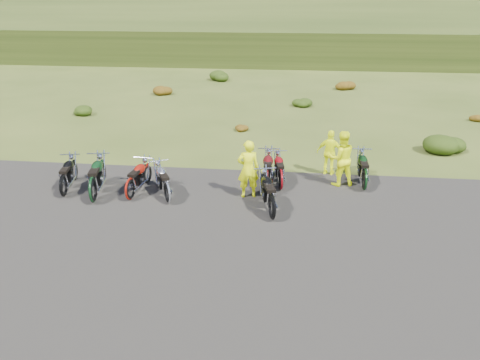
# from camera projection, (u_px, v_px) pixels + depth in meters

# --- Properties ---
(ground) EXTENTS (300.00, 300.00, 0.00)m
(ground) POSITION_uv_depth(u_px,v_px,m) (218.00, 220.00, 13.53)
(ground) COLOR #394A18
(ground) RESTS_ON ground
(gravel_pad) EXTENTS (20.00, 12.00, 0.04)m
(gravel_pad) POSITION_uv_depth(u_px,v_px,m) (205.00, 256.00, 11.70)
(gravel_pad) COLOR black
(gravel_pad) RESTS_ON ground
(hill_slope) EXTENTS (300.00, 45.97, 9.37)m
(hill_slope) POSITION_uv_depth(u_px,v_px,m) (279.00, 42.00, 59.52)
(hill_slope) COLOR #283612
(hill_slope) RESTS_ON ground
(hill_plateau) EXTENTS (300.00, 90.00, 9.17)m
(hill_plateau) POSITION_uv_depth(u_px,v_px,m) (288.00, 17.00, 114.71)
(hill_plateau) COLOR #283612
(hill_plateau) RESTS_ON ground
(shrub_1) EXTENTS (1.03, 1.03, 0.61)m
(shrub_1) POSITION_uv_depth(u_px,v_px,m) (82.00, 109.00, 24.77)
(shrub_1) COLOR #21370D
(shrub_1) RESTS_ON ground
(shrub_2) EXTENTS (1.30, 1.30, 0.77)m
(shrub_2) POSITION_uv_depth(u_px,v_px,m) (162.00, 89.00, 29.31)
(shrub_2) COLOR #69350D
(shrub_2) RESTS_ON ground
(shrub_3) EXTENTS (1.56, 1.56, 0.92)m
(shrub_3) POSITION_uv_depth(u_px,v_px,m) (220.00, 75.00, 33.85)
(shrub_3) COLOR #21370D
(shrub_3) RESTS_ON ground
(shrub_4) EXTENTS (0.77, 0.77, 0.45)m
(shrub_4) POSITION_uv_depth(u_px,v_px,m) (240.00, 126.00, 21.95)
(shrub_4) COLOR #69350D
(shrub_4) RESTS_ON ground
(shrub_5) EXTENTS (1.03, 1.03, 0.61)m
(shrub_5) POSITION_uv_depth(u_px,v_px,m) (301.00, 101.00, 26.49)
(shrub_5) COLOR #21370D
(shrub_5) RESTS_ON ground
(shrub_6) EXTENTS (1.30, 1.30, 0.77)m
(shrub_6) POSITION_uv_depth(u_px,v_px,m) (345.00, 84.00, 31.04)
(shrub_6) COLOR #69350D
(shrub_6) RESTS_ON ground
(shrub_7) EXTENTS (1.56, 1.56, 0.92)m
(shrub_7) POSITION_uv_depth(u_px,v_px,m) (446.00, 141.00, 19.02)
(shrub_7) COLOR #21370D
(shrub_7) RESTS_ON ground
(shrub_8) EXTENTS (0.77, 0.77, 0.45)m
(shrub_8) POSITION_uv_depth(u_px,v_px,m) (474.00, 116.00, 23.68)
(shrub_8) COLOR #69350D
(shrub_8) RESTS_ON ground
(motorcycle_0) EXTENTS (1.04, 2.11, 1.06)m
(motorcycle_0) POSITION_uv_depth(u_px,v_px,m) (65.00, 197.00, 15.04)
(motorcycle_0) COLOR black
(motorcycle_0) RESTS_ON ground
(motorcycle_1) EXTENTS (0.87, 2.06, 1.05)m
(motorcycle_1) POSITION_uv_depth(u_px,v_px,m) (131.00, 200.00, 14.81)
(motorcycle_1) COLOR maroon
(motorcycle_1) RESTS_ON ground
(motorcycle_2) EXTENTS (1.19, 2.40, 1.20)m
(motorcycle_2) POSITION_uv_depth(u_px,v_px,m) (94.00, 202.00, 14.63)
(motorcycle_2) COLOR black
(motorcycle_2) RESTS_ON ground
(motorcycle_3) EXTENTS (1.51, 2.07, 1.04)m
(motorcycle_3) POSITION_uv_depth(u_px,v_px,m) (168.00, 203.00, 14.58)
(motorcycle_3) COLOR silver
(motorcycle_3) RESTS_ON ground
(motorcycle_4) EXTENTS (0.80, 2.22, 1.15)m
(motorcycle_4) POSITION_uv_depth(u_px,v_px,m) (267.00, 194.00, 15.27)
(motorcycle_4) COLOR #550E10
(motorcycle_4) RESTS_ON ground
(motorcycle_5) EXTENTS (1.24, 2.29, 1.14)m
(motorcycle_5) POSITION_uv_depth(u_px,v_px,m) (272.00, 219.00, 13.55)
(motorcycle_5) COLOR black
(motorcycle_5) RESTS_ON ground
(motorcycle_6) EXTENTS (0.91, 2.01, 1.02)m
(motorcycle_6) POSITION_uv_depth(u_px,v_px,m) (281.00, 190.00, 15.54)
(motorcycle_6) COLOR maroon
(motorcycle_6) RESTS_ON ground
(motorcycle_7) EXTENTS (0.69, 2.07, 1.08)m
(motorcycle_7) POSITION_uv_depth(u_px,v_px,m) (364.00, 190.00, 15.50)
(motorcycle_7) COLOR black
(motorcycle_7) RESTS_ON ground
(person_middle) EXTENTS (0.78, 0.61, 1.88)m
(person_middle) POSITION_uv_depth(u_px,v_px,m) (248.00, 170.00, 14.65)
(person_middle) COLOR #F1FF0D
(person_middle) RESTS_ON ground
(person_right_a) EXTENTS (1.05, 0.90, 1.88)m
(person_right_a) POSITION_uv_depth(u_px,v_px,m) (341.00, 159.00, 15.57)
(person_right_a) COLOR #F1FF0D
(person_right_a) RESTS_ON ground
(person_right_b) EXTENTS (1.01, 0.62, 1.61)m
(person_right_b) POSITION_uv_depth(u_px,v_px,m) (330.00, 153.00, 16.52)
(person_right_b) COLOR #F1FF0D
(person_right_b) RESTS_ON ground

